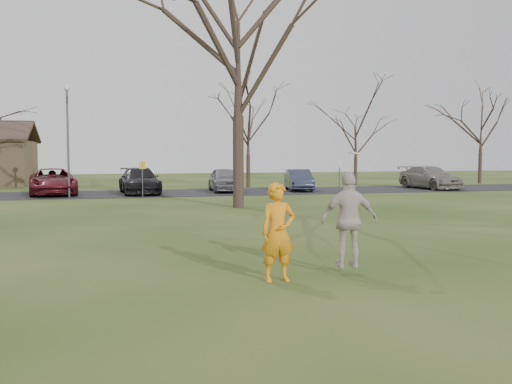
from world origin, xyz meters
TOP-DOWN VIEW (x-y plane):
  - ground at (0.00, 0.00)m, footprint 120.00×120.00m
  - parking_strip at (0.00, 25.00)m, footprint 62.00×6.50m
  - player_defender at (-0.50, 0.36)m, footprint 0.73×0.51m
  - car_2 at (-7.10, 24.97)m, footprint 3.33×5.96m
  - car_3 at (-2.05, 24.70)m, footprint 2.55×5.55m
  - car_4 at (3.39, 25.19)m, footprint 2.09×4.69m
  - car_5 at (8.36, 24.95)m, footprint 2.24×4.46m
  - car_7 at (17.89, 24.46)m, footprint 2.67×5.56m
  - catching_play at (1.07, 0.51)m, footprint 1.21×0.71m
  - lamp_post at (-6.00, 22.50)m, footprint 0.34×0.34m
  - sign_yellow at (-2.00, 22.00)m, footprint 0.35×0.35m
  - sign_white at (10.00, 22.00)m, footprint 0.35×0.35m
  - big_tree at (2.00, 15.00)m, footprint 9.00×9.00m
  - small_tree_row at (4.38, 30.06)m, footprint 55.00×5.90m

SIDE VIEW (x-z plane):
  - ground at x=0.00m, z-range 0.00..0.00m
  - parking_strip at x=0.00m, z-range 0.00..0.04m
  - car_5 at x=8.36m, z-range 0.04..1.44m
  - car_7 at x=17.89m, z-range 0.04..1.60m
  - car_4 at x=3.39m, z-range 0.04..1.61m
  - car_3 at x=-2.05m, z-range 0.04..1.61m
  - car_2 at x=-7.10m, z-range 0.04..1.62m
  - player_defender at x=-0.50m, z-range 0.00..1.93m
  - catching_play at x=1.07m, z-range -0.04..2.34m
  - sign_yellow at x=-2.00m, z-range 0.41..2.49m
  - sign_white at x=10.00m, z-range 0.41..2.49m
  - small_tree_row at x=4.38m, z-range -0.36..8.14m
  - lamp_post at x=-6.00m, z-range 0.83..7.10m
  - big_tree at x=2.00m, z-range 0.00..14.00m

